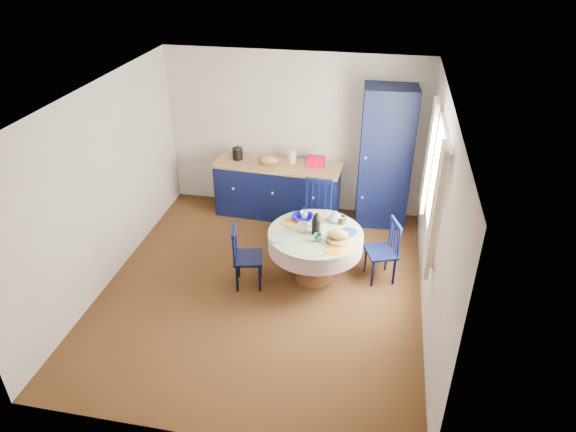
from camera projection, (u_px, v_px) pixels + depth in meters
name	position (u px, v px, depth m)	size (l,w,h in m)	color
floor	(263.00, 287.00, 6.62)	(4.50, 4.50, 0.00)	black
ceiling	(257.00, 97.00, 5.36)	(4.50, 4.50, 0.00)	white
wall_back	(295.00, 134.00, 7.90)	(4.00, 0.02, 2.50)	beige
wall_left	(102.00, 188.00, 6.31)	(0.02, 4.50, 2.50)	beige
wall_right	(436.00, 219.00, 5.66)	(0.02, 4.50, 2.50)	beige
window	(434.00, 184.00, 5.78)	(0.10, 1.74, 1.45)	white
kitchen_counter	(277.00, 189.00, 8.03)	(1.99, 0.71, 1.12)	black
pantry_cabinet	(385.00, 158.00, 7.55)	(0.78, 0.59, 2.13)	black
dining_table	(316.00, 241.00, 6.46)	(1.20, 1.20, 1.00)	brown
chair_left	(245.00, 256.00, 6.47)	(0.43, 0.44, 0.85)	black
chair_far	(316.00, 213.00, 7.29)	(0.46, 0.44, 0.97)	black
chair_right	(384.00, 251.00, 6.58)	(0.47, 0.48, 0.85)	black
mug_a	(302.00, 227.00, 6.42)	(0.13, 0.13, 0.11)	silver
mug_b	(318.00, 238.00, 6.21)	(0.10, 0.10, 0.10)	#246366
mug_c	(341.00, 220.00, 6.57)	(0.13, 0.13, 0.10)	black
mug_d	(304.00, 215.00, 6.69)	(0.10, 0.10, 0.09)	silver
cobalt_bowl	(302.00, 218.00, 6.65)	(0.28, 0.28, 0.07)	#070276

